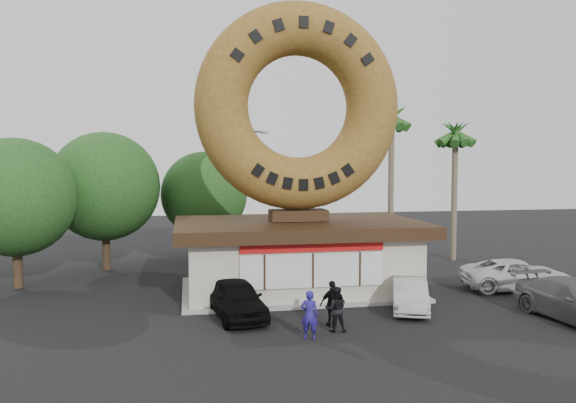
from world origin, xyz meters
The scene contains 15 objects.
ground centered at (0.00, 0.00, 0.00)m, with size 90.00×90.00×0.00m, color black.
donut_shop centered at (0.00, 5.98, 1.77)m, with size 11.20×7.20×3.80m.
giant_donut centered at (0.00, 6.00, 8.50)m, with size 9.39×9.39×2.39m, color olive.
tree_west centered at (-9.50, 13.00, 4.64)m, with size 6.00×6.00×7.65m.
tree_mid centered at (-4.00, 15.00, 4.02)m, with size 5.20×5.20×6.63m.
tree_far centered at (-13.00, 9.00, 4.33)m, with size 5.60×5.60×7.14m.
palm_near centered at (7.50, 14.00, 8.41)m, with size 2.60×2.60×9.75m.
palm_far centered at (11.00, 12.50, 7.48)m, with size 2.60×2.60×8.75m.
street_lamp centered at (-1.86, 16.00, 4.48)m, with size 2.11×0.20×8.00m.
person_left centered at (-1.01, -1.04, 0.83)m, with size 0.61×0.40×1.67m, color navy.
person_center centered at (0.08, -0.38, 0.80)m, with size 0.78×0.61×1.60m, color black.
person_right centered at (0.15, 0.29, 0.84)m, with size 0.98×0.41×1.67m, color black.
car_black centered at (-3.20, 2.07, 0.73)m, with size 1.73×4.29×1.46m, color black.
car_silver centered at (3.79, 1.87, 0.64)m, with size 1.35×3.86×1.27m, color #ADACB2.
car_white centered at (10.18, 4.33, 0.71)m, with size 2.37×5.14×1.43m, color silver.
Camera 1 is at (-5.04, -19.24, 5.98)m, focal length 35.00 mm.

